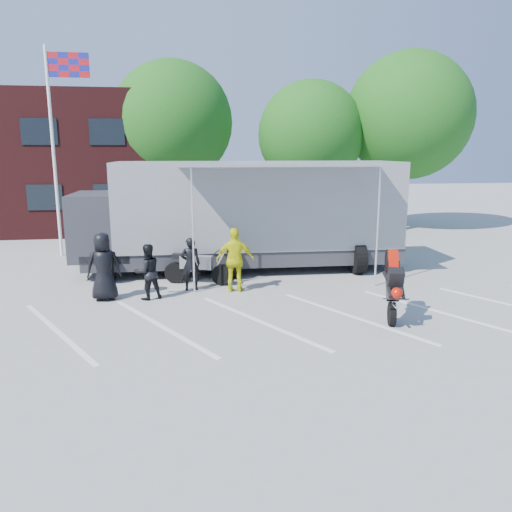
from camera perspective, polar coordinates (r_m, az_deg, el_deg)
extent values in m
plane|color=#9C9B97|center=(11.50, 0.21, -9.16)|extent=(100.00, 100.00, 0.00)
cube|color=white|center=(12.43, -0.48, -7.49)|extent=(18.09, 13.33, 0.01)
cube|color=#401415|center=(29.83, -25.07, 9.61)|extent=(18.00, 8.00, 7.00)
cylinder|color=white|center=(21.19, -22.12, 10.70)|extent=(0.12, 0.12, 8.00)
cube|color=red|center=(21.25, -20.63, 19.77)|extent=(1.50, 0.04, 0.90)
cylinder|color=#382314|center=(26.73, -9.22, 6.38)|extent=(0.50, 0.50, 3.24)
sphere|color=#155114|center=(26.65, -9.51, 14.88)|extent=(6.12, 6.12, 6.12)
cylinder|color=#382314|center=(26.58, 6.11, 6.04)|extent=(0.50, 0.50, 2.88)
sphere|color=#155114|center=(26.46, 6.29, 13.65)|extent=(5.44, 5.44, 5.44)
cylinder|color=#382314|center=(27.77, 16.50, 6.43)|extent=(0.50, 0.50, 3.42)
sphere|color=#155114|center=(27.71, 17.02, 15.06)|extent=(6.46, 6.46, 6.46)
imported|color=black|center=(14.59, -17.03, -1.17)|extent=(1.01, 0.73, 1.93)
imported|color=black|center=(15.09, -7.49, -0.91)|extent=(0.60, 0.40, 1.62)
imported|color=black|center=(14.39, -12.30, -1.78)|extent=(0.95, 0.87, 1.59)
imported|color=#DBDF0B|center=(14.79, -2.38, -0.46)|extent=(1.19, 0.64, 1.93)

